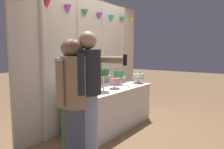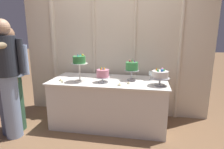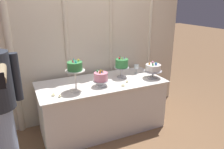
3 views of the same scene
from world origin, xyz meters
The scene contains 15 objects.
ground_plane centered at (0.00, 0.00, 0.00)m, with size 24.00×24.00×0.00m, color #846042.
draped_curtain centered at (-0.05, 0.59, 1.30)m, with size 3.39×0.15×2.52m.
cake_table centered at (0.00, 0.10, 0.39)m, with size 1.86×0.83×0.77m.
cake_display_leftmost centered at (-0.43, -0.06, 1.08)m, with size 0.26×0.26×0.44m.
cake_display_midleft centered at (-0.07, -0.04, 0.90)m, with size 0.22×0.22×0.25m.
cake_display_midright centered at (0.36, 0.15, 0.98)m, with size 0.23×0.23×0.34m.
cake_display_rightmost centered at (0.78, -0.07, 0.92)m, with size 0.28×0.28×0.26m.
wine_glass centered at (0.67, 0.22, 0.88)m, with size 0.08×0.08×0.15m.
tealight_far_left centered at (-0.74, -0.10, 0.78)m, with size 0.05×0.05×0.04m.
tealight_near_left centered at (-0.67, -0.18, 0.78)m, with size 0.04×0.04×0.04m.
tealight_near_right centered at (0.21, -0.18, 0.78)m, with size 0.05×0.05×0.04m.
tealight_far_right centered at (0.33, -0.08, 0.78)m, with size 0.05×0.05×0.03m.
guest_girl_blue_dress centered at (-1.44, -0.44, 0.87)m, with size 0.51×0.77×1.60m.
guest_man_dark_suit centered at (-1.42, -0.33, 0.87)m, with size 0.52×0.45×1.61m.
guest_man_pink_jacket centered at (-1.31, -0.52, 0.94)m, with size 0.47×0.40×1.70m.
Camera 2 is at (0.57, -2.77, 1.55)m, focal length 30.16 mm.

